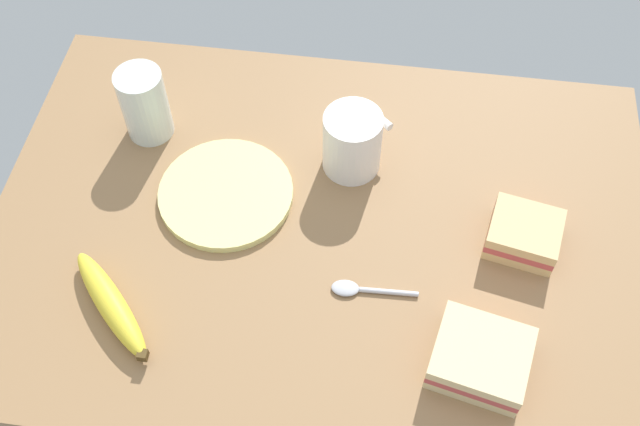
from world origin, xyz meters
TOP-DOWN VIEW (x-y plane):
  - tabletop at (0.00, 0.00)cm, footprint 90.00×64.00cm
  - plate_of_food at (-13.65, 3.16)cm, footprint 18.75×18.75cm
  - coffee_mug_black at (3.02, 11.17)cm, footprint 9.53×9.98cm
  - sandwich_main at (21.52, -17.52)cm, footprint 12.90×12.06cm
  - sandwich_side at (26.93, 0.79)cm, footprint 10.50×9.79cm
  - glass_of_milk at (-27.14, 13.57)cm, footprint 6.76×6.76cm
  - banana at (-24.06, -16.22)cm, footprint 14.60×15.24cm
  - spoon at (6.48, -9.28)cm, footprint 11.21×2.54cm

SIDE VIEW (x-z plane):
  - tabletop at x=0.00cm, z-range 0.00..2.00cm
  - spoon at x=6.48cm, z-range 1.98..2.78cm
  - plate_of_food at x=-13.65cm, z-range 2.00..3.20cm
  - banana at x=-24.06cm, z-range 2.00..5.36cm
  - sandwich_side at x=26.93cm, z-range 2.00..6.40cm
  - sandwich_main at x=21.52cm, z-range 2.00..6.40cm
  - coffee_mug_black at x=3.02cm, z-range 2.14..11.84cm
  - glass_of_milk at x=-27.14cm, z-range 1.46..12.65cm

